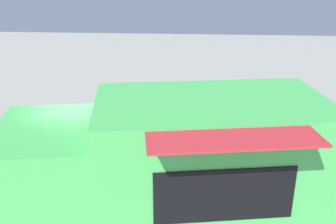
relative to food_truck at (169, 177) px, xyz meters
name	(u,v)px	position (x,y,z in m)	size (l,w,h in m)	color
ground_plane	(122,195)	(-1.06, 1.25, -1.25)	(40.00, 40.00, 0.00)	#A4A398
food_truck	(169,177)	(0.00, 0.00, 0.00)	(5.40, 3.11, 2.57)	#4CC95A
person_customer	(231,112)	(1.52, 5.33, -0.89)	(0.70, 0.74, 0.91)	navy
planter_flowering_near	(11,156)	(-3.72, 1.91, -0.77)	(0.69, 0.69, 0.91)	#A49491
planter_flowering_far	(285,129)	(2.86, 4.14, -0.89)	(0.55, 0.55, 0.72)	#B16A49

